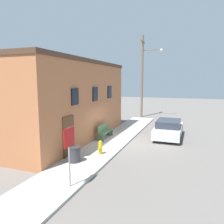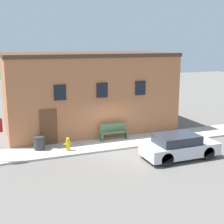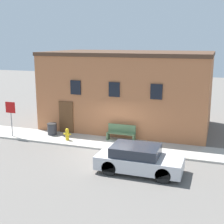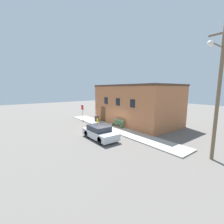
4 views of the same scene
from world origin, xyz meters
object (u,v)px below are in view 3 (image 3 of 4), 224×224
fire_hydrant (67,134)px  trash_bin (52,129)px  stop_sign (11,112)px  parked_car (139,159)px  bench (121,133)px

fire_hydrant → trash_bin: (-1.46, 0.74, 0.00)m
stop_sign → trash_bin: size_ratio=2.98×
stop_sign → trash_bin: (2.24, 1.13, -1.19)m
trash_bin → fire_hydrant: bearing=-26.8°
stop_sign → parked_car: 9.38m
fire_hydrant → stop_sign: size_ratio=0.34×
stop_sign → bench: size_ratio=1.28×
trash_bin → parked_car: bearing=-29.1°
parked_car → stop_sign: bearing=163.8°
bench → trash_bin: bench is taller
trash_bin → parked_car: 7.68m
bench → trash_bin: (-4.60, -0.30, -0.10)m
parked_car → trash_bin: bearing=150.9°
fire_hydrant → bench: size_ratio=0.43×
stop_sign → bench: bearing=11.8°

